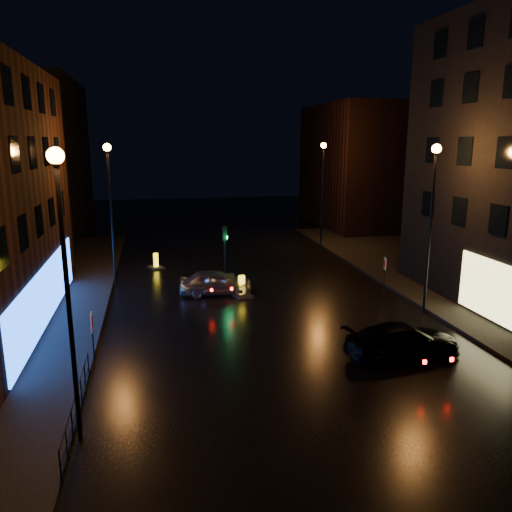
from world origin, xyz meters
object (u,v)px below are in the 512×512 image
at_px(traffic_signal, 225,273).
at_px(bollard_near, 242,291).
at_px(road_sign_right, 385,267).
at_px(bollard_far, 156,265).
at_px(silver_hatchback, 216,282).
at_px(dark_sedan, 403,341).
at_px(road_sign_left, 92,327).

distance_m(traffic_signal, bollard_near, 3.41).
height_order(traffic_signal, road_sign_right, traffic_signal).
distance_m(bollard_far, road_sign_right, 15.30).
distance_m(silver_hatchback, bollard_far, 7.46).
distance_m(dark_sedan, bollard_far, 19.21).
bearing_deg(bollard_near, dark_sedan, -77.58).
xyz_separation_m(bollard_near, road_sign_right, (8.10, -1.01, 1.27)).
bearing_deg(dark_sedan, bollard_far, 23.11).
bearing_deg(silver_hatchback, bollard_near, -113.70).
xyz_separation_m(traffic_signal, road_sign_right, (8.54, -4.38, 1.03)).
height_order(dark_sedan, bollard_far, dark_sedan).
height_order(silver_hatchback, road_sign_right, road_sign_right).
bearing_deg(dark_sedan, road_sign_left, 75.60).
bearing_deg(bollard_near, bollard_far, 106.70).
xyz_separation_m(traffic_signal, road_sign_left, (-6.70, -11.04, 1.11)).
relative_size(silver_hatchback, road_sign_left, 1.90).
height_order(bollard_near, bollard_far, bollard_near).
bearing_deg(silver_hatchback, road_sign_left, 148.10).
relative_size(dark_sedan, road_sign_right, 2.33).
relative_size(bollard_far, road_sign_right, 0.69).
bearing_deg(bollard_far, traffic_signal, -67.21).
height_order(silver_hatchback, bollard_near, silver_hatchback).
relative_size(silver_hatchback, bollard_near, 2.65).
bearing_deg(road_sign_right, dark_sedan, 83.90).
distance_m(silver_hatchback, dark_sedan, 11.78).
bearing_deg(traffic_signal, road_sign_right, -27.15).
height_order(traffic_signal, dark_sedan, traffic_signal).
height_order(bollard_far, road_sign_left, road_sign_left).
relative_size(silver_hatchback, road_sign_right, 2.00).
bearing_deg(road_sign_left, bollard_far, 78.41).
xyz_separation_m(dark_sedan, road_sign_right, (3.18, 8.28, 0.84)).
relative_size(traffic_signal, road_sign_right, 1.69).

